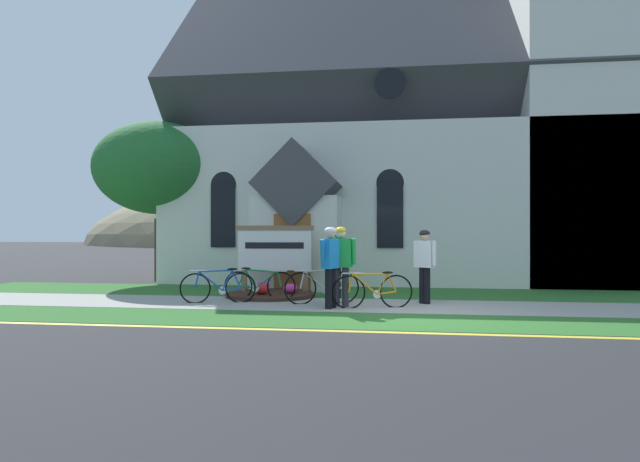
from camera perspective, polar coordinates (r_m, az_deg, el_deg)
The scene contains 19 objects.
ground at distance 14.75m, azimuth 9.31°, elevation -6.38°, with size 140.00×140.00×0.00m, color #2B2B2D.
sidewalk_slab at distance 12.12m, azimuth 7.07°, elevation -7.71°, with size 32.00×2.26×0.01m, color #99968E.
grass_verge at distance 10.05m, azimuth 6.87°, elevation -9.29°, with size 32.00×1.92×0.01m, color #2D6628.
church_lawn at distance 14.68m, azimuth 7.24°, elevation -6.39°, with size 24.00×2.91×0.01m, color #2D6628.
curb_paint_stripe at distance 8.96m, azimuth 6.72°, elevation -10.42°, with size 28.00×0.16×0.01m, color yellow.
church_building at distance 20.32m, azimuth 9.01°, elevation 8.31°, with size 14.87×10.57×12.95m.
church_sign at distance 14.10m, azimuth -4.75°, elevation -1.97°, with size 2.02×0.21×1.78m.
flower_bed at distance 13.72m, azimuth -5.17°, elevation -6.52°, with size 2.19×2.19×0.34m.
bicycle_black at distance 12.36m, azimuth 0.26°, elevation -5.81°, with size 1.62×0.69×0.85m.
bicycle_blue at distance 13.06m, azimuth -6.34°, elevation -5.59°, with size 1.74×0.09×0.79m.
bicycle_orange at distance 12.70m, azimuth -10.54°, elevation -5.73°, with size 1.67×0.47×0.81m.
bicycle_white at distance 11.68m, azimuth 5.53°, elevation -6.18°, with size 1.69×0.51×0.79m.
cyclist_in_green_jersey at distance 11.79m, azimuth 2.18°, elevation -2.99°, with size 0.66×0.33×1.72m.
cyclist_in_yellow_jersey at distance 13.33m, azimuth 1.80°, elevation -2.67°, with size 0.30×0.76×1.72m.
cyclist_in_orange_jersey at distance 11.47m, azimuth 1.09°, elevation -3.11°, with size 0.36×0.75×1.71m.
cyclist_in_blue_jersey at distance 12.46m, azimuth 10.84°, elevation -3.06°, with size 0.49×0.57×1.66m.
roadside_conifer at distance 20.47m, azimuth 30.19°, elevation 7.88°, with size 3.19×3.19×6.91m.
yard_deciduous_tree at distance 18.85m, azimuth -16.45°, elevation 6.26°, with size 4.15×4.15×5.22m.
distant_hill at distance 73.75m, azimuth 11.47°, elevation -1.39°, with size 93.80×51.53×21.13m, color #847A5B.
Camera 1 is at (-0.33, -10.65, 1.60)m, focal length 30.75 mm.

